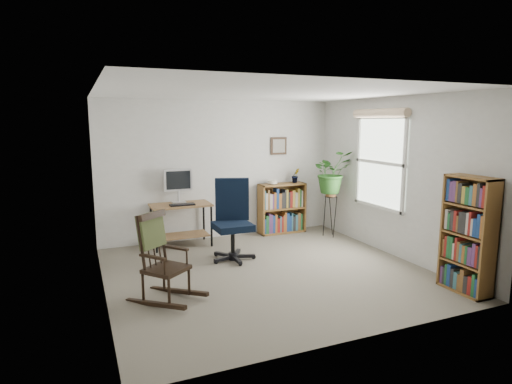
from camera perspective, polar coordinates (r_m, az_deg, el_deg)
name	(u,v)px	position (r m, az deg, el deg)	size (l,w,h in m)	color
floor	(267,272)	(5.95, 1.52, -10.61)	(4.20, 4.00, 0.00)	slate
ceiling	(268,93)	(5.61, 1.63, 13.11)	(4.20, 4.00, 0.00)	silver
wall_back	(221,170)	(7.51, -4.75, 2.97)	(4.20, 0.00, 2.40)	silver
wall_front	(360,216)	(3.95, 13.65, -3.10)	(4.20, 0.00, 2.40)	silver
wall_left	(99,196)	(5.17, -20.15, -0.50)	(0.00, 4.00, 2.40)	silver
wall_right	(394,177)	(6.79, 17.94, 1.86)	(0.00, 4.00, 2.40)	silver
window	(380,163)	(6.97, 16.16, 3.79)	(0.12, 1.20, 1.50)	silver
desk	(181,225)	(7.16, -9.94, -4.35)	(0.98, 0.54, 0.70)	olive
monitor	(178,186)	(7.18, -10.33, 0.80)	(0.46, 0.16, 0.56)	silver
keyboard	(182,205)	(6.97, -9.80, -1.67)	(0.40, 0.15, 0.03)	black
office_chair	(233,220)	(6.30, -3.14, -3.73)	(0.66, 0.66, 1.21)	black
rocking_chair	(166,257)	(5.00, -11.92, -8.48)	(0.54, 0.89, 1.04)	black
low_bookshelf	(282,208)	(7.88, 3.47, -2.17)	(0.87, 0.29, 0.92)	brown
tall_bookshelf	(468,235)	(5.69, 26.43, -5.15)	(0.26, 0.62, 1.41)	brown
plant_stand	(330,213)	(7.74, 9.86, -2.77)	(0.23, 0.23, 0.85)	black
spider_plant	(332,152)	(7.59, 10.09, 5.32)	(1.69, 1.88, 1.46)	#285D20
potted_plant_small	(296,180)	(7.93, 5.29, 1.64)	(0.13, 0.24, 0.11)	#285D20
framed_picture	(279,146)	(7.87, 3.07, 6.15)	(0.32, 0.04, 0.32)	black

